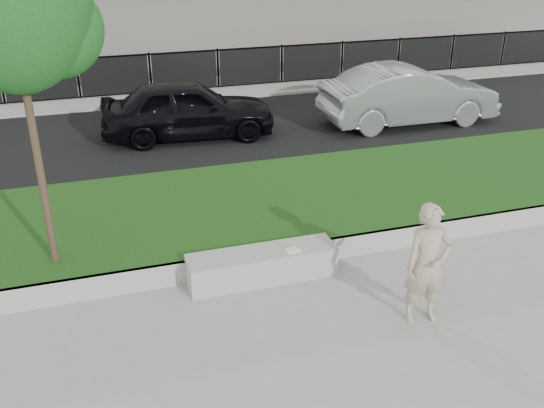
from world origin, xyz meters
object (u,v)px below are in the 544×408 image
object	(u,v)px
book	(292,250)
car_silver	(409,95)
stone_bench	(262,265)
man	(427,265)
car_dark	(188,109)

from	to	relation	value
book	car_silver	distance (m)	9.04
stone_bench	man	distance (m)	2.71
book	car_dark	bearing A→B (deg)	80.65
stone_bench	book	world-z (taller)	book
stone_bench	car_dark	bearing A→B (deg)	88.67
stone_bench	car_silver	size ratio (longest dim) A/B	0.49
man	car_dark	bearing A→B (deg)	108.95
man	book	bearing A→B (deg)	139.23
book	car_dark	world-z (taller)	car_dark
stone_bench	car_silver	bearing A→B (deg)	46.42
car_dark	man	bearing A→B (deg)	-164.18
stone_bench	book	xyz separation A→B (m)	(0.48, -0.12, 0.26)
man	car_silver	xyz separation A→B (m)	(4.45, 8.49, -0.06)
man	car_dark	size ratio (longest dim) A/B	0.41
man	car_dark	distance (m)	9.33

